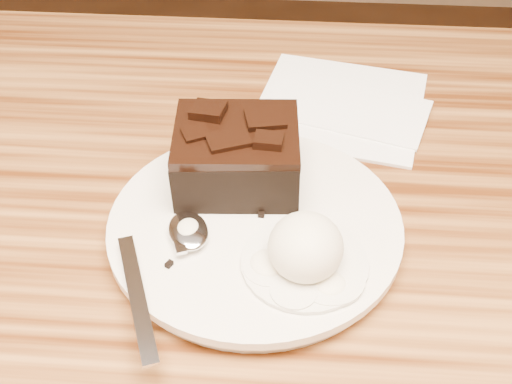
# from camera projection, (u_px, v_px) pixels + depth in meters

# --- Properties ---
(plate) EXTENTS (0.23, 0.23, 0.02)m
(plate) POSITION_uv_depth(u_px,v_px,m) (255.00, 229.00, 0.52)
(plate) COLOR white
(plate) RESTS_ON dining_table
(brownie) EXTENTS (0.10, 0.09, 0.05)m
(brownie) POSITION_uv_depth(u_px,v_px,m) (237.00, 158.00, 0.54)
(brownie) COLOR black
(brownie) RESTS_ON plate
(ice_cream_scoop) EXTENTS (0.05, 0.06, 0.05)m
(ice_cream_scoop) POSITION_uv_depth(u_px,v_px,m) (306.00, 247.00, 0.47)
(ice_cream_scoop) COLOR white
(ice_cream_scoop) RESTS_ON plate
(melt_puddle) EXTENTS (0.09, 0.09, 0.00)m
(melt_puddle) POSITION_uv_depth(u_px,v_px,m) (304.00, 263.00, 0.48)
(melt_puddle) COLOR silver
(melt_puddle) RESTS_ON plate
(spoon) EXTENTS (0.09, 0.17, 0.01)m
(spoon) POSITION_uv_depth(u_px,v_px,m) (188.00, 232.00, 0.50)
(spoon) COLOR silver
(spoon) RESTS_ON plate
(napkin) EXTENTS (0.19, 0.19, 0.01)m
(napkin) POSITION_uv_depth(u_px,v_px,m) (340.00, 104.00, 0.66)
(napkin) COLOR white
(napkin) RESTS_ON dining_table
(crumb_a) EXTENTS (0.01, 0.01, 0.00)m
(crumb_a) POSITION_uv_depth(u_px,v_px,m) (261.00, 214.00, 0.52)
(crumb_a) COLOR black
(crumb_a) RESTS_ON plate
(crumb_b) EXTENTS (0.01, 0.01, 0.00)m
(crumb_b) POSITION_uv_depth(u_px,v_px,m) (280.00, 272.00, 0.48)
(crumb_b) COLOR black
(crumb_b) RESTS_ON plate
(crumb_c) EXTENTS (0.01, 0.01, 0.00)m
(crumb_c) POSITION_uv_depth(u_px,v_px,m) (169.00, 264.00, 0.48)
(crumb_c) COLOR black
(crumb_c) RESTS_ON plate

